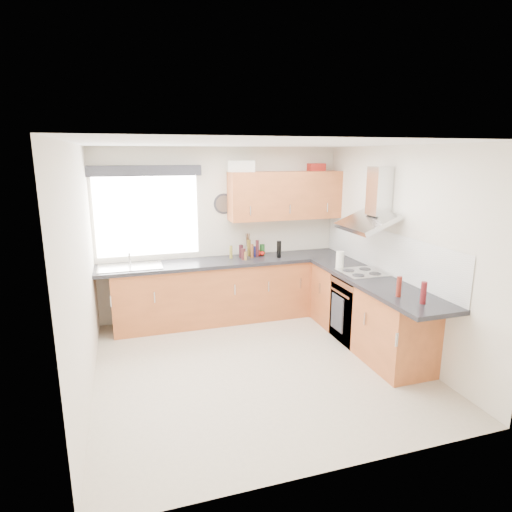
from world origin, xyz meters
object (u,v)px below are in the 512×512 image
object	(u,v)px
upper_cabinets	(285,195)
washing_machine	(193,297)
oven	(360,309)
extractor_hood	(373,206)

from	to	relation	value
upper_cabinets	washing_machine	bearing A→B (deg)	-175.85
washing_machine	oven	bearing A→B (deg)	-32.52
oven	upper_cabinets	xyz separation A→B (m)	(-0.55, 1.32, 1.38)
oven	washing_machine	size ratio (longest dim) A/B	1.10
extractor_hood	washing_machine	xyz separation A→B (m)	(-2.10, 1.22, -1.38)
extractor_hood	washing_machine	world-z (taller)	extractor_hood
extractor_hood	upper_cabinets	distance (m)	1.48
oven	upper_cabinets	distance (m)	1.99
upper_cabinets	washing_machine	world-z (taller)	upper_cabinets
washing_machine	extractor_hood	bearing A→B (deg)	-31.28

